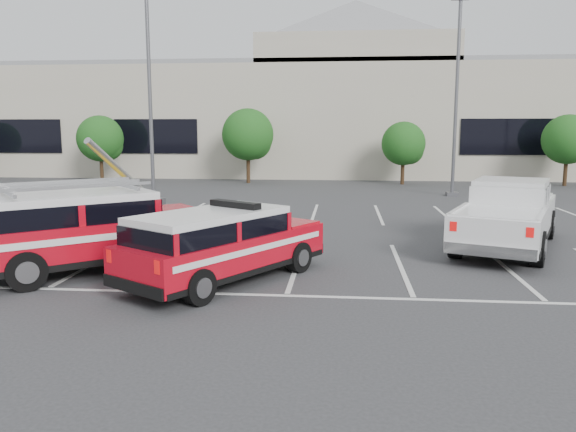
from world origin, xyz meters
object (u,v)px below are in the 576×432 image
at_px(light_pole_left, 150,94).
at_px(light_pole_mid, 456,97).
at_px(fire_chief_suv, 223,250).
at_px(ladder_suv, 90,235).
at_px(tree_mid_right, 405,145).
at_px(tree_left, 102,140).
at_px(tree_mid_left, 249,136).
at_px(tree_right, 569,141).
at_px(white_pickup, 507,221).
at_px(utility_rig, 103,215).
at_px(convention_building, 331,114).

bearing_deg(light_pole_left, light_pole_mid, 14.93).
distance_m(fire_chief_suv, ladder_suv, 3.61).
xyz_separation_m(tree_mid_right, light_pole_left, (-13.09, -10.05, 2.68)).
relative_size(tree_left, light_pole_left, 0.43).
height_order(tree_mid_left, light_pole_left, light_pole_left).
height_order(tree_left, tree_right, same).
distance_m(tree_right, white_pickup, 21.37).
height_order(tree_mid_right, light_pole_mid, light_pole_mid).
height_order(tree_right, fire_chief_suv, tree_right).
relative_size(tree_right, white_pickup, 0.64).
xyz_separation_m(white_pickup, utility_rig, (-12.96, 0.81, -0.15)).
xyz_separation_m(light_pole_left, light_pole_mid, (15.00, 4.00, 0.00)).
height_order(fire_chief_suv, ladder_suv, ladder_suv).
distance_m(convention_building, tree_left, 18.11).
distance_m(light_pole_mid, white_pickup, 13.98).
distance_m(tree_left, fire_chief_suv, 27.41).
bearing_deg(fire_chief_suv, tree_mid_right, 106.77).
xyz_separation_m(light_pole_mid, ladder_suv, (-12.14, -17.13, -4.29)).
distance_m(white_pickup, ladder_suv, 11.90).
height_order(light_pole_left, ladder_suv, light_pole_left).
height_order(fire_chief_suv, white_pickup, white_pickup).
bearing_deg(white_pickup, tree_mid_left, 142.23).
height_order(light_pole_mid, fire_chief_suv, light_pole_mid).
distance_m(convention_building, fire_chief_suv, 33.98).
height_order(tree_mid_right, white_pickup, tree_mid_right).
bearing_deg(tree_mid_left, convention_building, 62.60).
xyz_separation_m(tree_right, light_pole_mid, (-8.09, -6.05, 2.41)).
bearing_deg(light_pole_mid, fire_chief_suv, -115.74).
height_order(tree_mid_left, light_pole_mid, light_pole_mid).
xyz_separation_m(tree_left, light_pole_left, (6.91, -10.05, 2.41)).
bearing_deg(utility_rig, tree_right, 57.07).
bearing_deg(utility_rig, light_pole_mid, 58.88).
height_order(tree_mid_left, tree_right, tree_mid_left).
bearing_deg(light_pole_mid, convention_building, 113.26).
height_order(tree_mid_left, tree_mid_right, tree_mid_left).
height_order(tree_mid_left, utility_rig, tree_mid_left).
relative_size(tree_mid_left, light_pole_left, 0.47).
bearing_deg(light_pole_mid, tree_mid_left, 153.08).
height_order(convention_building, tree_right, convention_building).
relative_size(tree_mid_left, white_pickup, 0.70).
bearing_deg(convention_building, tree_right, -33.37).
bearing_deg(utility_rig, convention_building, 93.00).
height_order(tree_left, utility_rig, tree_left).
distance_m(tree_right, light_pole_left, 25.30).
relative_size(white_pickup, ladder_suv, 1.19).
relative_size(light_pole_mid, white_pickup, 1.48).
height_order(convention_building, ladder_suv, convention_building).
bearing_deg(utility_rig, tree_mid_left, 100.96).
relative_size(tree_mid_left, tree_right, 1.10).
distance_m(white_pickup, utility_rig, 12.99).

